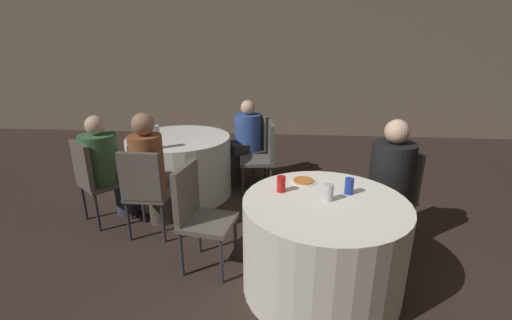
% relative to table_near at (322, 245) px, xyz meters
% --- Properties ---
extents(ground_plane, '(16.00, 16.00, 0.00)m').
position_rel_table_near_xyz_m(ground_plane, '(0.05, 0.11, -0.37)').
color(ground_plane, '#332621').
extents(wall_back, '(16.00, 0.06, 2.80)m').
position_rel_table_near_xyz_m(wall_back, '(0.05, 4.62, 1.03)').
color(wall_back, '#7A6B5B').
rests_on(wall_back, ground_plane).
extents(table_near, '(1.20, 1.20, 0.73)m').
position_rel_table_near_xyz_m(table_near, '(0.00, 0.00, 0.00)').
color(table_near, white).
rests_on(table_near, ground_plane).
extents(table_far, '(1.23, 1.23, 0.73)m').
position_rel_table_near_xyz_m(table_far, '(-1.57, 1.60, 0.00)').
color(table_far, white).
rests_on(table_far, ground_plane).
extents(chair_near_west, '(0.47, 0.46, 0.89)m').
position_rel_table_near_xyz_m(chair_near_west, '(-1.00, 0.18, 0.16)').
color(chair_near_west, '#59514C').
rests_on(chair_near_west, ground_plane).
extents(chair_near_northeast, '(0.57, 0.57, 0.89)m').
position_rel_table_near_xyz_m(chair_near_northeast, '(0.71, 0.72, 0.16)').
color(chair_near_northeast, '#59514C').
rests_on(chair_near_northeast, ground_plane).
extents(chair_far_southwest, '(0.56, 0.56, 0.89)m').
position_rel_table_near_xyz_m(chair_far_southwest, '(-2.22, 0.81, 0.16)').
color(chair_far_southwest, '#59514C').
rests_on(chair_far_southwest, ground_plane).
extents(chair_far_south, '(0.41, 0.41, 0.89)m').
position_rel_table_near_xyz_m(chair_far_south, '(-1.58, 0.57, 0.16)').
color(chair_far_south, '#59514C').
rests_on(chair_far_south, ground_plane).
extents(chair_far_northeast, '(0.55, 0.55, 0.89)m').
position_rel_table_near_xyz_m(chair_far_northeast, '(-0.70, 2.16, 0.16)').
color(chair_far_northeast, '#59514C').
rests_on(chair_far_northeast, ground_plane).
extents(chair_far_east, '(0.45, 0.44, 0.89)m').
position_rel_table_near_xyz_m(chair_far_east, '(-0.54, 1.72, 0.16)').
color(chair_far_east, '#59514C').
rests_on(chair_far_east, ground_plane).
extents(person_floral_shirt, '(0.31, 0.49, 1.21)m').
position_rel_table_near_xyz_m(person_floral_shirt, '(-1.58, 0.74, 0.24)').
color(person_floral_shirt, '#4C4238').
rests_on(person_floral_shirt, ground_plane).
extents(person_blue_shirt, '(0.49, 0.46, 1.10)m').
position_rel_table_near_xyz_m(person_blue_shirt, '(-0.84, 2.07, 0.19)').
color(person_blue_shirt, '#282828').
rests_on(person_blue_shirt, ground_plane).
extents(person_green_jacket, '(0.48, 0.50, 1.13)m').
position_rel_table_near_xyz_m(person_green_jacket, '(-2.12, 0.93, 0.21)').
color(person_green_jacket, '#33384C').
rests_on(person_green_jacket, ground_plane).
extents(person_black_shirt, '(0.50, 0.50, 1.19)m').
position_rel_table_near_xyz_m(person_black_shirt, '(0.60, 0.61, 0.25)').
color(person_black_shirt, '#4C4238').
rests_on(person_black_shirt, ground_plane).
extents(pizza_plate_near, '(0.21, 0.21, 0.02)m').
position_rel_table_near_xyz_m(pizza_plate_near, '(-0.14, 0.34, 0.37)').
color(pizza_plate_near, white).
rests_on(pizza_plate_near, table_near).
extents(soda_can_silver, '(0.07, 0.07, 0.12)m').
position_rel_table_near_xyz_m(soda_can_silver, '(0.02, 0.01, 0.43)').
color(soda_can_silver, silver).
rests_on(soda_can_silver, table_near).
extents(soda_can_red, '(0.07, 0.07, 0.12)m').
position_rel_table_near_xyz_m(soda_can_red, '(-0.32, 0.14, 0.43)').
color(soda_can_red, red).
rests_on(soda_can_red, table_near).
extents(soda_can_blue, '(0.07, 0.07, 0.12)m').
position_rel_table_near_xyz_m(soda_can_blue, '(0.18, 0.14, 0.43)').
color(soda_can_blue, '#1E38A5').
rests_on(soda_can_blue, table_near).
extents(bottle_far, '(0.09, 0.09, 0.25)m').
position_rel_table_near_xyz_m(bottle_far, '(-1.66, 1.13, 0.49)').
color(bottle_far, silver).
rests_on(bottle_far, table_far).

